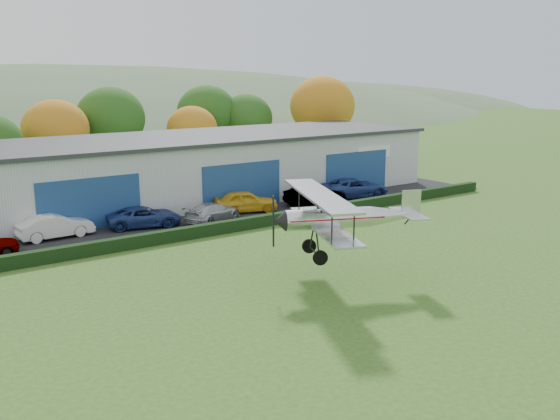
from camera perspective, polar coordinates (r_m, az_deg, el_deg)
ground at (r=28.81m, az=11.42°, el=-8.84°), size 300.00×300.00×0.00m
apron at (r=46.49m, az=-4.97°, el=-0.33°), size 48.00×9.00×0.05m
hedge at (r=42.44m, az=-1.70°, el=-1.03°), size 46.00×0.60×0.80m
hangar at (r=52.96m, az=-6.98°, el=4.12°), size 40.60×12.60×5.30m
tree_belt at (r=62.50m, az=-16.03°, el=7.74°), size 75.70×13.22×10.12m
car_1 at (r=41.83m, az=-20.22°, el=-1.42°), size 4.77×1.83×1.55m
car_2 at (r=43.17m, az=-12.52°, el=-0.61°), size 5.47×3.53×1.40m
car_3 at (r=43.92m, az=-6.29°, el=-0.19°), size 5.04×3.40×1.36m
car_4 at (r=46.65m, az=-3.22°, el=0.82°), size 5.25×3.52×1.66m
car_5 at (r=49.20m, az=3.24°, el=1.41°), size 5.16×2.88×1.61m
car_6 at (r=52.37m, az=6.91°, el=2.06°), size 6.47×4.01×1.67m
biplane at (r=30.44m, az=5.74°, el=-0.54°), size 7.80×8.64×3.29m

